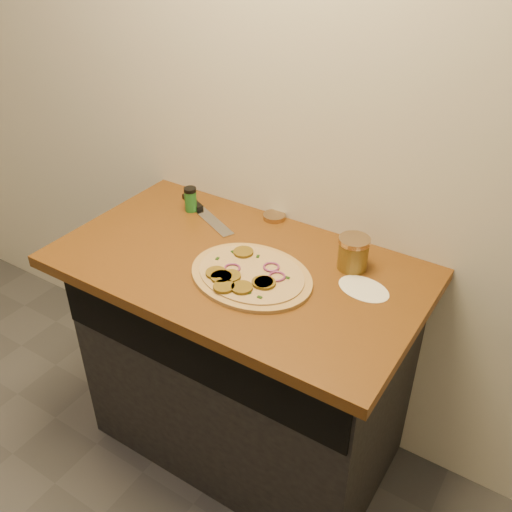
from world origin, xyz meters
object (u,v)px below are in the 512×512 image
Objects in this scene: pizza at (250,275)px; chefs_knife at (202,211)px; spice_shaker at (191,199)px; salsa_jar at (353,253)px.

chefs_knife is (-0.38, 0.25, -0.00)m from pizza.
chefs_knife is 0.06m from spice_shaker.
salsa_jar is at bearing -1.64° from spice_shaker.
salsa_jar is 0.66m from spice_shaker.
pizza is 1.39× the size of chefs_knife.
spice_shaker is (-0.42, 0.24, 0.04)m from pizza.
salsa_jar is at bearing -2.59° from chefs_knife.
chefs_knife is 3.50× the size of spice_shaker.
spice_shaker is at bearing 150.02° from pizza.
salsa_jar is at bearing 42.92° from pizza.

